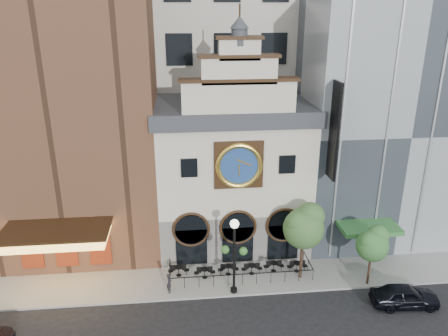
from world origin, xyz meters
The scene contains 17 objects.
ground centered at (0.00, 0.00, 0.00)m, with size 120.00×120.00×0.00m, color black.
sidewalk centered at (0.00, 2.50, 0.07)m, with size 44.00×5.00×0.15m, color gray.
clock_building centered at (0.00, 7.82, 6.69)m, with size 12.60×8.78×18.65m.
theater_building centered at (-13.00, 9.96, 12.60)m, with size 14.00×15.60×25.00m.
retail_building centered at (12.99, 9.99, 10.14)m, with size 14.00×14.40×20.00m.
cafe_railing centered at (0.00, 2.50, 0.60)m, with size 10.60×2.60×0.90m, color black, non-canonical shape.
bistro_0 centered at (-4.65, 2.83, 0.61)m, with size 1.58×0.68×0.90m.
bistro_1 centered at (-2.70, 2.37, 0.61)m, with size 1.58×0.68×0.90m.
bistro_2 centered at (-0.89, 2.59, 0.61)m, with size 1.58×0.68×0.90m.
bistro_3 centered at (0.91, 2.50, 0.61)m, with size 1.58×0.68×0.90m.
bistro_4 centered at (2.65, 2.67, 0.61)m, with size 1.58×0.68×0.90m.
bistro_5 centered at (4.43, 2.47, 0.61)m, with size 1.58×0.68×0.90m.
car_right centered at (10.77, -2.08, 0.78)m, with size 1.84×4.58×1.56m, color black.
pedestrian centered at (-5.32, 0.88, 0.90)m, with size 0.55×0.36×1.50m, color black.
lamppost centered at (-0.73, 0.40, 3.73)m, with size 1.81×0.90×5.78m.
tree_left centered at (4.53, 1.74, 4.52)m, with size 3.09×2.98×5.96m.
tree_right centered at (9.24, 0.43, 3.54)m, with size 2.40×2.31×4.63m.
Camera 1 is at (-4.10, -25.62, 19.40)m, focal length 35.00 mm.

